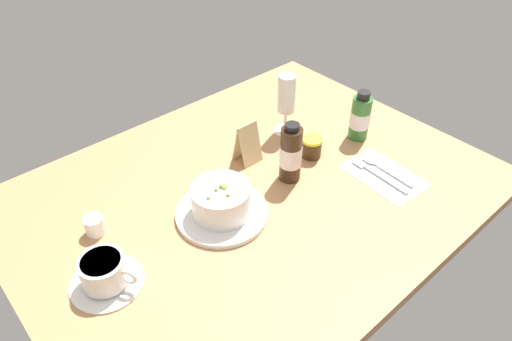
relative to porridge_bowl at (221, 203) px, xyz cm
name	(u,v)px	position (x,y,z in cm)	size (l,w,h in cm)	color
ground_plane	(254,193)	(11.23, 2.02, -5.25)	(110.00, 84.00, 3.00)	#B27F51
porridge_bowl	(221,203)	(0.00, 0.00, 0.00)	(20.61, 20.61, 8.66)	white
cutlery_setting	(383,174)	(38.46, -15.15, -3.50)	(13.64, 19.93, 0.90)	white
coffee_cup	(104,273)	(-28.14, -0.15, -0.66)	(14.14, 14.14, 6.63)	white
creamer_jug	(95,225)	(-23.53, 13.57, -1.55)	(4.74, 4.72, 4.87)	white
wine_glass	(286,97)	(33.91, 14.73, 6.97)	(6.34, 6.34, 17.02)	white
jam_jar	(311,147)	(30.95, 2.12, -0.97)	(5.35, 5.35, 5.49)	#402B15
sauce_bottle_brown	(291,154)	(20.51, -0.61, 3.44)	(5.30, 5.30, 15.52)	#382314
sauce_bottle_green	(360,117)	(46.65, -0.46, 2.51)	(5.30, 5.30, 13.93)	#337233
menu_card	(247,143)	(17.52, 11.71, 1.56)	(5.86, 5.46, 10.72)	tan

